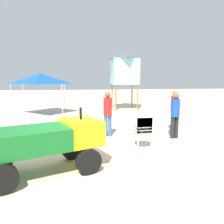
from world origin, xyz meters
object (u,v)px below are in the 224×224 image
Objects in this scene: lifeguard_near_left at (175,112)px; lifeguard_tower at (124,69)px; popup_canopy at (40,79)px; lifeguard_near_center at (174,108)px; stacked_plastic_chairs at (143,128)px; surfboard_pile at (6,132)px; lifeguard_near_right at (108,111)px; utility_cart at (49,140)px.

lifeguard_near_left is 8.40m from lifeguard_tower.
lifeguard_near_center is at bearing -42.08° from popup_canopy.
lifeguard_near_left is (1.52, 1.00, 0.32)m from stacked_plastic_chairs.
surfboard_pile is 0.65× the size of lifeguard_tower.
popup_canopy is at bearing 119.12° from stacked_plastic_chairs.
surfboard_pile is 1.53× the size of lifeguard_near_right.
lifeguard_tower reaches higher than utility_cart.
lifeguard_near_right is at bearing -173.51° from lifeguard_near_center.
lifeguard_near_right is (-2.42, 0.67, 0.01)m from lifeguard_near_left.
lifeguard_near_left is 0.61× the size of popup_canopy.
lifeguard_near_left is at bearing -114.01° from lifeguard_near_center.
lifeguard_near_center is at bearing 65.99° from lifeguard_near_left.
lifeguard_tower is (6.22, 6.83, 2.78)m from surfboard_pile.
lifeguard_tower is (4.14, 10.52, 2.16)m from utility_cart.
popup_canopy is (-1.50, 8.93, 1.44)m from utility_cart.
stacked_plastic_chairs is at bearing -25.91° from surfboard_pile.
popup_canopy is (-5.74, 6.58, 1.25)m from lifeguard_near_left.
stacked_plastic_chairs is 1.85m from lifeguard_near_left.
stacked_plastic_chairs is 0.40× the size of popup_canopy.
stacked_plastic_chairs is at bearing -98.83° from lifeguard_tower.
lifeguard_near_right reaches higher than utility_cart.
surfboard_pile is 4.04m from lifeguard_near_right.
lifeguard_near_center is at bearing 35.55° from utility_cart.
lifeguard_near_left is at bearing 33.20° from stacked_plastic_chairs.
lifeguard_near_right is at bearing -107.19° from lifeguard_tower.
lifeguard_near_left is 0.98× the size of lifeguard_near_center.
lifeguard_near_right is 6.89m from popup_canopy.
utility_cart is at bearing -121.11° from lifeguard_near_right.
lifeguard_tower reaches higher than popup_canopy.
lifeguard_near_center is at bearing -2.88° from surfboard_pile.
lifeguard_near_center reaches higher than stacked_plastic_chairs.
lifeguard_near_center is (4.69, 3.35, 0.22)m from utility_cart.
stacked_plastic_chairs is 2.82m from lifeguard_near_center.
surfboard_pile is at bearing -132.31° from lifeguard_tower.
stacked_plastic_chairs is 0.65× the size of lifeguard_near_right.
lifeguard_near_left reaches higher than surfboard_pile.
stacked_plastic_chairs is 8.81m from popup_canopy.
lifeguard_near_right is 8.08m from lifeguard_tower.
popup_canopy is at bearing 99.53° from utility_cart.
popup_canopy is at bearing 119.35° from lifeguard_near_right.
utility_cart is 11.51m from lifeguard_tower.
utility_cart is 5.76m from lifeguard_near_center.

